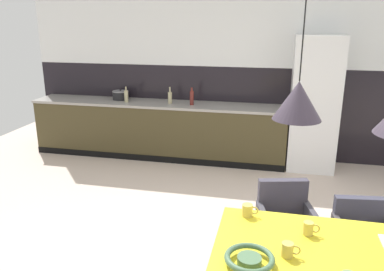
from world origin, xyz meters
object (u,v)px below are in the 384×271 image
Objects in this scene: armchair_near_window at (285,214)px; mug_tall_blue at (288,250)px; bottle_wine_green at (192,98)px; fruit_bowl at (249,259)px; bottle_oil_tall at (126,96)px; mug_white_ceramic at (309,228)px; dining_table at (334,259)px; mug_short_terracotta at (248,210)px; pendant_lamp_over_table_near at (298,100)px; bottle_vinegar_dark at (170,97)px; refrigerator_column at (314,104)px; cooking_pot at (121,95)px; armchair_corner_seat at (364,231)px.

mug_tall_blue reaches higher than armchair_near_window.
mug_tall_blue is at bearing -68.21° from bottle_wine_green.
fruit_bowl is (-0.24, -1.19, 0.30)m from armchair_near_window.
bottle_oil_tall is (-2.51, 2.48, 0.51)m from armchair_near_window.
bottle_wine_green is (-1.56, 3.24, 0.22)m from mug_white_ceramic.
dining_table is 12.48× the size of mug_short_terracotta.
fruit_bowl is 1.01m from pendant_lamp_over_table_near.
mug_tall_blue is 0.46× the size of bottle_vinegar_dark.
refrigerator_column reaches higher than dining_table.
refrigerator_column is 1.59× the size of pendant_lamp_over_table_near.
fruit_bowl is at bearing -149.39° from mug_tall_blue.
fruit_bowl is 2.56× the size of mug_tall_blue.
pendant_lamp_over_table_near is (1.40, -3.49, 0.73)m from bottle_wine_green.
pendant_lamp_over_table_near is at bearing -68.09° from bottle_wine_green.
cooking_pot is at bearing 134.67° from bottle_oil_tall.
bottle_oil_tall is (-2.92, -0.07, 0.01)m from refrigerator_column.
mug_white_ceramic is at bearing 63.74° from mug_tall_blue.
dining_table is at bearing -63.49° from bottle_wine_green.
bottle_wine_green is at bearing 110.11° from mug_short_terracotta.
armchair_corner_seat is 2.62× the size of bottle_wine_green.
refrigerator_column reaches higher than bottle_vinegar_dark.
mug_white_ceramic is 3.61m from bottle_wine_green.
pendant_lamp_over_table_near is at bearing 40.79° from fruit_bowl.
pendant_lamp_over_table_near is (-0.31, -0.05, 1.05)m from dining_table.
mug_tall_blue is (-0.30, -0.10, 0.09)m from dining_table.
bottle_wine_green is at bearing -58.53° from armchair_corner_seat.
mug_tall_blue is (-0.42, -3.59, -0.20)m from refrigerator_column.
bottle_vinegar_dark is (-2.45, 2.63, 0.53)m from armchair_corner_seat.
bottle_oil_tall reaches higher than mug_white_ceramic.
armchair_corner_seat is 2.71× the size of bottle_vinegar_dark.
armchair_corner_seat is 5.90× the size of mug_tall_blue.
mug_tall_blue and mug_short_terracotta have the same top height.
mug_short_terracotta is (-0.06, 0.61, 0.01)m from fruit_bowl.
bottle_wine_green is at bearing -74.03° from armchair_near_window.
pendant_lamp_over_table_near is at bearing -53.94° from cooking_pot.
mug_tall_blue reaches higher than dining_table.
mug_short_terracotta is 3.45m from bottle_vinegar_dark.
mug_short_terracotta is at bearing -54.17° from bottle_oil_tall.
bottle_vinegar_dark is at bearing 116.44° from mug_tall_blue.
mug_tall_blue is 4.33m from bottle_oil_tall.
pendant_lamp_over_table_near reaches higher than bottle_wine_green.
armchair_near_window is 2.89× the size of cooking_pot.
fruit_bowl is at bearing -131.13° from mug_white_ceramic.
mug_short_terracotta reaches higher than fruit_bowl.
armchair_near_window is 6.67× the size of mug_white_ceramic.
refrigerator_column is at bearing 80.03° from fruit_bowl.
mug_tall_blue is 3.82m from bottle_wine_green.
mug_white_ceramic is (-0.52, -0.64, 0.33)m from armchair_corner_seat.
bottle_wine_green is at bearing -5.23° from bottle_vinegar_dark.
refrigerator_column reaches higher than bottle_wine_green.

